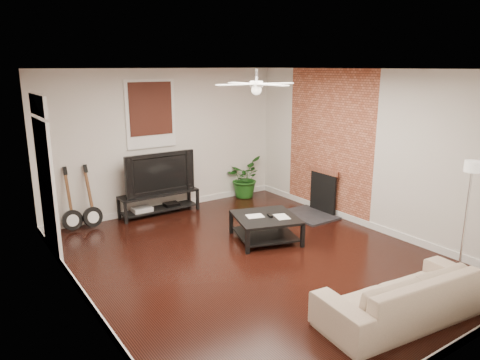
% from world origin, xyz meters
% --- Properties ---
extents(room, '(5.01, 6.01, 2.81)m').
position_xyz_m(room, '(0.00, 0.00, 1.40)').
color(room, black).
rests_on(room, ground).
extents(brick_accent, '(0.02, 2.20, 2.80)m').
position_xyz_m(brick_accent, '(2.49, 1.00, 1.40)').
color(brick_accent, '#9E4D33').
rests_on(brick_accent, floor).
extents(fireplace, '(0.80, 1.10, 0.92)m').
position_xyz_m(fireplace, '(2.20, 1.00, 0.46)').
color(fireplace, black).
rests_on(fireplace, floor).
extents(window_back, '(1.00, 0.06, 1.30)m').
position_xyz_m(window_back, '(-0.30, 2.97, 1.95)').
color(window_back, '#38160F').
rests_on(window_back, wall_back).
extents(door_left, '(0.08, 1.00, 2.50)m').
position_xyz_m(door_left, '(-2.46, 1.90, 1.25)').
color(door_left, white).
rests_on(door_left, wall_left).
extents(tv_stand, '(1.57, 0.42, 0.44)m').
position_xyz_m(tv_stand, '(-0.29, 2.78, 0.22)').
color(tv_stand, black).
rests_on(tv_stand, floor).
extents(tv, '(1.40, 0.18, 0.81)m').
position_xyz_m(tv, '(-0.29, 2.80, 0.84)').
color(tv, black).
rests_on(tv, tv_stand).
extents(coffee_table, '(1.24, 1.24, 0.42)m').
position_xyz_m(coffee_table, '(0.60, 0.52, 0.21)').
color(coffee_table, black).
rests_on(coffee_table, floor).
extents(sofa, '(2.15, 1.04, 0.61)m').
position_xyz_m(sofa, '(0.43, -2.29, 0.30)').
color(sofa, tan).
rests_on(sofa, floor).
extents(floor_lamp, '(0.31, 0.31, 1.69)m').
position_xyz_m(floor_lamp, '(1.78, -2.19, 0.85)').
color(floor_lamp, silver).
rests_on(floor_lamp, floor).
extents(potted_plant, '(1.05, 1.05, 0.89)m').
position_xyz_m(potted_plant, '(1.77, 2.82, 0.44)').
color(potted_plant, '#1C5418').
rests_on(potted_plant, floor).
extents(guitar_left, '(0.37, 0.28, 1.16)m').
position_xyz_m(guitar_left, '(-1.97, 2.75, 0.58)').
color(guitar_left, black).
rests_on(guitar_left, floor).
extents(guitar_right, '(0.40, 0.31, 1.16)m').
position_xyz_m(guitar_right, '(-1.62, 2.72, 0.58)').
color(guitar_right, black).
rests_on(guitar_right, floor).
extents(ceiling_fan, '(1.24, 1.24, 0.32)m').
position_xyz_m(ceiling_fan, '(0.00, 0.00, 2.60)').
color(ceiling_fan, white).
rests_on(ceiling_fan, ceiling).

